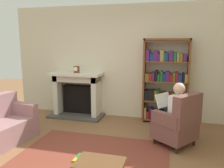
# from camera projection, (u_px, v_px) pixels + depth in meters

# --- Properties ---
(ground) EXTENTS (14.00, 14.00, 0.00)m
(ground) POSITION_uv_depth(u_px,v_px,m) (85.00, 168.00, 3.38)
(ground) COLOR brown
(back_wall) EXTENTS (5.60, 0.10, 2.70)m
(back_wall) POSITION_uv_depth(u_px,v_px,m) (122.00, 62.00, 5.56)
(back_wall) COLOR beige
(back_wall) RESTS_ON ground
(area_rug) EXTENTS (2.40, 1.80, 0.01)m
(area_rug) POSITION_uv_depth(u_px,v_px,m) (91.00, 158.00, 3.66)
(area_rug) COLOR brown
(area_rug) RESTS_ON ground
(fireplace) EXTENTS (1.32, 0.64, 1.10)m
(fireplace) POSITION_uv_depth(u_px,v_px,m) (78.00, 93.00, 5.73)
(fireplace) COLOR #4C4742
(fireplace) RESTS_ON ground
(mantel_clock) EXTENTS (0.14, 0.14, 0.16)m
(mantel_clock) POSITION_uv_depth(u_px,v_px,m) (77.00, 69.00, 5.52)
(mantel_clock) COLOR brown
(mantel_clock) RESTS_ON fireplace
(bookshelf) EXTENTS (1.00, 0.32, 1.91)m
(bookshelf) POSITION_uv_depth(u_px,v_px,m) (165.00, 83.00, 5.17)
(bookshelf) COLOR brown
(bookshelf) RESTS_ON ground
(armchair_reading) EXTENTS (0.88, 0.88, 0.97)m
(armchair_reading) POSITION_uv_depth(u_px,v_px,m) (178.00, 123.00, 4.03)
(armchair_reading) COLOR #331E14
(armchair_reading) RESTS_ON ground
(seated_reader) EXTENTS (0.59, 0.56, 1.14)m
(seated_reader) POSITION_uv_depth(u_px,v_px,m) (173.00, 111.00, 4.08)
(seated_reader) COLOR white
(seated_reader) RESTS_ON ground
(side_table) EXTENTS (0.56, 0.39, 0.46)m
(side_table) POSITION_uv_depth(u_px,v_px,m) (100.00, 168.00, 2.66)
(side_table) COLOR brown
(side_table) RESTS_ON ground
(scattered_books) EXTENTS (0.34, 0.45, 0.03)m
(scattered_books) POSITION_uv_depth(u_px,v_px,m) (83.00, 160.00, 3.54)
(scattered_books) COLOR gold
(scattered_books) RESTS_ON area_rug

